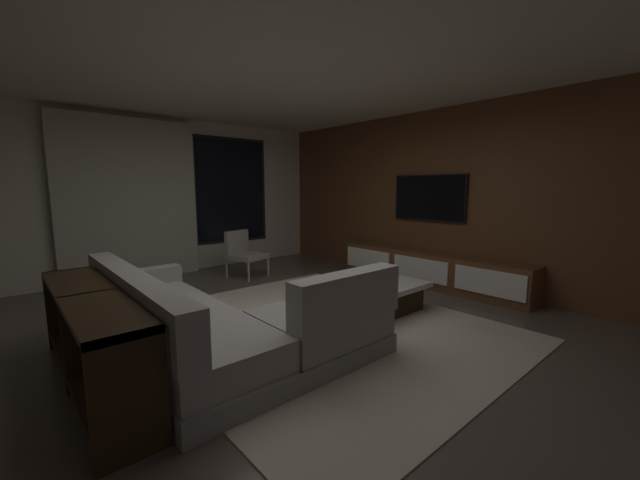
# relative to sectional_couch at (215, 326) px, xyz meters

# --- Properties ---
(floor) EXTENTS (9.20, 9.20, 0.00)m
(floor) POSITION_rel_sectional_couch_xyz_m (0.81, 0.04, -0.29)
(floor) COLOR #564C44
(back_wall_with_window) EXTENTS (6.60, 0.30, 2.70)m
(back_wall_with_window) POSITION_rel_sectional_couch_xyz_m (0.75, 3.65, 1.05)
(back_wall_with_window) COLOR beige
(back_wall_with_window) RESTS_ON floor
(media_wall) EXTENTS (0.12, 7.80, 2.70)m
(media_wall) POSITION_rel_sectional_couch_xyz_m (3.87, 0.04, 1.06)
(media_wall) COLOR brown
(media_wall) RESTS_ON floor
(ceiling) EXTENTS (8.20, 8.20, 0.00)m
(ceiling) POSITION_rel_sectional_couch_xyz_m (0.81, 0.04, 2.41)
(ceiling) COLOR beige
(area_rug) EXTENTS (3.20, 3.80, 0.01)m
(area_rug) POSITION_rel_sectional_couch_xyz_m (1.16, -0.06, -0.28)
(area_rug) COLOR beige
(area_rug) RESTS_ON floor
(sectional_couch) EXTENTS (1.98, 2.50, 0.82)m
(sectional_couch) POSITION_rel_sectional_couch_xyz_m (0.00, 0.00, 0.00)
(sectional_couch) COLOR gray
(sectional_couch) RESTS_ON floor
(coffee_table) EXTENTS (1.16, 1.16, 0.36)m
(coffee_table) POSITION_rel_sectional_couch_xyz_m (2.01, 0.00, -0.10)
(coffee_table) COLOR black
(coffee_table) RESTS_ON floor
(book_stack_on_coffee_table) EXTENTS (0.26, 0.19, 0.08)m
(book_stack_on_coffee_table) POSITION_rel_sectional_couch_xyz_m (1.92, -0.17, 0.11)
(book_stack_on_coffee_table) COLOR gray
(book_stack_on_coffee_table) RESTS_ON coffee_table
(accent_chair_near_window) EXTENTS (0.67, 0.69, 0.78)m
(accent_chair_near_window) POSITION_rel_sectional_couch_xyz_m (1.72, 2.52, 0.14)
(accent_chair_near_window) COLOR #B2ADA0
(accent_chair_near_window) RESTS_ON floor
(media_console) EXTENTS (0.46, 3.10, 0.52)m
(media_console) POSITION_rel_sectional_couch_xyz_m (3.58, 0.09, -0.04)
(media_console) COLOR brown
(media_console) RESTS_ON floor
(mounted_tv) EXTENTS (0.05, 1.24, 0.72)m
(mounted_tv) POSITION_rel_sectional_couch_xyz_m (3.76, 0.29, 1.06)
(mounted_tv) COLOR black
(console_table_behind_couch) EXTENTS (0.40, 2.10, 0.74)m
(console_table_behind_couch) POSITION_rel_sectional_couch_xyz_m (-0.91, 0.13, 0.12)
(console_table_behind_couch) COLOR black
(console_table_behind_couch) RESTS_ON floor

